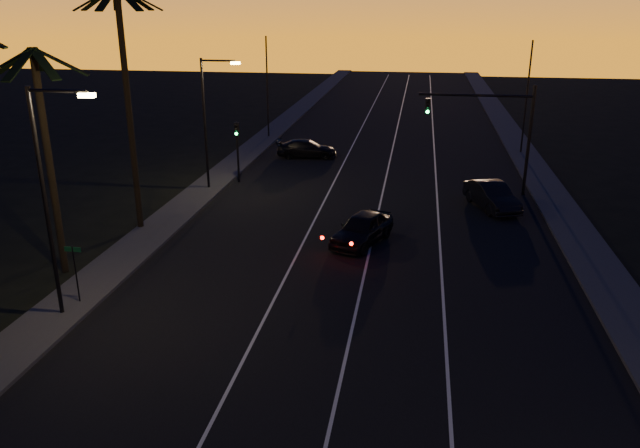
% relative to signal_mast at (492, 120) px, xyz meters
% --- Properties ---
extents(road, '(20.00, 170.00, 0.01)m').
position_rel_signal_mast_xyz_m(road, '(-7.14, -9.99, -4.78)').
color(road, black).
rests_on(road, ground).
extents(sidewalk_left, '(2.40, 170.00, 0.16)m').
position_rel_signal_mast_xyz_m(sidewalk_left, '(-18.34, -9.99, -4.70)').
color(sidewalk_left, '#333330').
rests_on(sidewalk_left, ground).
extents(sidewalk_right, '(2.40, 170.00, 0.16)m').
position_rel_signal_mast_xyz_m(sidewalk_right, '(4.06, -9.99, -4.70)').
color(sidewalk_right, '#333330').
rests_on(sidewalk_right, ground).
extents(lane_stripe_left, '(0.12, 160.00, 0.01)m').
position_rel_signal_mast_xyz_m(lane_stripe_left, '(-10.14, -9.99, -4.76)').
color(lane_stripe_left, silver).
rests_on(lane_stripe_left, road).
extents(lane_stripe_mid, '(0.12, 160.00, 0.01)m').
position_rel_signal_mast_xyz_m(lane_stripe_mid, '(-6.64, -9.99, -4.76)').
color(lane_stripe_mid, silver).
rests_on(lane_stripe_mid, road).
extents(lane_stripe_right, '(0.12, 160.00, 0.01)m').
position_rel_signal_mast_xyz_m(lane_stripe_right, '(-3.14, -9.99, -4.76)').
color(lane_stripe_right, silver).
rests_on(lane_stripe_right, road).
extents(palm_mid, '(4.25, 4.16, 10.03)m').
position_rel_signal_mast_xyz_m(palm_mid, '(-20.34, -15.99, 1.47)').
color(palm_mid, black).
rests_on(palm_mid, ground).
extents(palm_far, '(4.25, 4.16, 12.53)m').
position_rel_signal_mast_xyz_m(palm_far, '(-19.34, -9.99, 2.83)').
color(palm_far, black).
rests_on(palm_far, ground).
extents(streetlight_left_near, '(2.55, 0.26, 9.00)m').
position_rel_signal_mast_xyz_m(streetlight_left_near, '(-17.84, -19.99, 0.54)').
color(streetlight_left_near, black).
rests_on(streetlight_left_near, ground).
extents(streetlight_left_far, '(2.55, 0.26, 8.50)m').
position_rel_signal_mast_xyz_m(streetlight_left_far, '(-17.82, -1.99, 0.28)').
color(streetlight_left_far, black).
rests_on(streetlight_left_far, ground).
extents(street_sign, '(0.70, 0.06, 2.60)m').
position_rel_signal_mast_xyz_m(street_sign, '(-17.94, -18.99, -3.13)').
color(street_sign, black).
rests_on(street_sign, ground).
extents(signal_mast, '(7.10, 0.41, 7.00)m').
position_rel_signal_mast_xyz_m(signal_mast, '(0.00, 0.00, 0.00)').
color(signal_mast, black).
rests_on(signal_mast, ground).
extents(signal_post, '(0.28, 0.37, 4.20)m').
position_rel_signal_mast_xyz_m(signal_post, '(-16.64, -0.01, -1.89)').
color(signal_post, black).
rests_on(signal_post, ground).
extents(far_pole_left, '(0.14, 0.14, 9.00)m').
position_rel_signal_mast_xyz_m(far_pole_left, '(-18.14, 15.01, -0.28)').
color(far_pole_left, black).
rests_on(far_pole_left, ground).
extents(far_pole_right, '(0.14, 0.14, 9.00)m').
position_rel_signal_mast_xyz_m(far_pole_right, '(3.86, 12.01, -0.28)').
color(far_pole_right, black).
rests_on(far_pole_right, ground).
extents(lead_car, '(3.50, 5.44, 1.58)m').
position_rel_signal_mast_xyz_m(lead_car, '(-7.13, -10.21, -3.98)').
color(lead_car, black).
rests_on(lead_car, road).
extents(right_car, '(3.24, 5.08, 1.58)m').
position_rel_signal_mast_xyz_m(right_car, '(0.03, -3.26, -3.98)').
color(right_car, black).
rests_on(right_car, road).
extents(cross_car, '(4.97, 2.42, 1.39)m').
position_rel_signal_mast_xyz_m(cross_car, '(-13.31, 8.01, -4.07)').
color(cross_car, black).
rests_on(cross_car, road).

